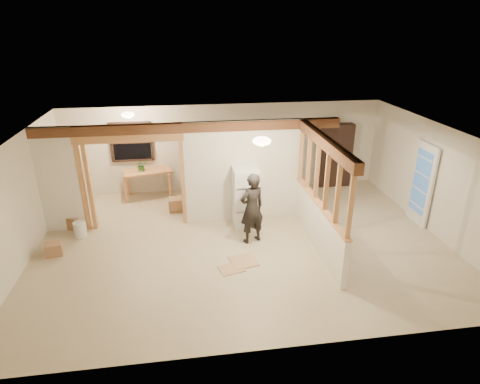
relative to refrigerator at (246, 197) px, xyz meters
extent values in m
cube|color=#C5B292|center=(-0.21, -0.85, -0.73)|extent=(9.00, 6.50, 0.01)
cube|color=white|center=(-0.21, -0.85, 1.77)|extent=(9.00, 6.50, 0.01)
cube|color=silver|center=(-0.21, 2.40, 0.52)|extent=(9.00, 0.01, 2.50)
cube|color=silver|center=(-0.21, -4.10, 0.52)|extent=(9.00, 0.01, 2.50)
cube|color=silver|center=(-4.71, -0.85, 0.52)|extent=(0.01, 6.50, 2.50)
cube|color=silver|center=(4.29, -0.85, 0.52)|extent=(0.01, 6.50, 2.50)
cube|color=white|center=(-4.26, 0.35, 0.52)|extent=(0.90, 0.12, 2.50)
cube|color=white|center=(-0.01, 0.35, 0.52)|extent=(2.80, 0.12, 2.50)
cube|color=tan|center=(-2.61, 0.35, 0.37)|extent=(2.46, 0.14, 2.20)
cube|color=brown|center=(-1.21, 0.35, 1.65)|extent=(7.00, 0.18, 0.22)
cube|color=brown|center=(1.39, -1.25, 1.65)|extent=(0.18, 3.30, 0.22)
cube|color=white|center=(1.39, -1.25, -0.23)|extent=(0.12, 3.20, 1.00)
cube|color=tan|center=(1.39, -1.25, 0.93)|extent=(0.14, 3.20, 1.32)
cube|color=black|center=(-2.81, 2.32, 0.82)|extent=(1.12, 0.10, 1.10)
cube|color=white|center=(4.21, -0.45, 0.27)|extent=(0.12, 0.86, 2.00)
ellipsoid|color=#FFEABF|center=(0.09, -1.35, 1.75)|extent=(0.36, 0.36, 0.16)
ellipsoid|color=#FFEABF|center=(-2.71, 1.45, 1.75)|extent=(0.32, 0.32, 0.14)
ellipsoid|color=#FFD88C|center=(-2.21, 0.75, 1.45)|extent=(0.07, 0.07, 0.07)
cube|color=white|center=(0.00, 0.00, 0.00)|extent=(0.60, 0.58, 1.45)
imported|color=black|center=(0.01, -0.83, 0.09)|extent=(0.70, 0.59, 1.63)
cube|color=tan|center=(-2.43, 2.03, -0.32)|extent=(1.40, 0.90, 0.81)
imported|color=#2F7936|center=(-2.57, 1.99, 0.24)|extent=(0.33, 0.30, 0.32)
cylinder|color=#9C0A16|center=(-4.41, 0.72, -0.39)|extent=(0.68, 0.68, 0.68)
cube|color=black|center=(3.04, 2.17, 0.21)|extent=(0.94, 0.31, 1.88)
cylinder|color=white|center=(-3.87, -0.05, -0.55)|extent=(0.35, 0.35, 0.36)
cube|color=#AA7752|center=(-1.67, 1.04, -0.56)|extent=(0.43, 0.38, 0.34)
cube|color=#AA7752|center=(-4.11, 0.42, -0.57)|extent=(0.44, 0.44, 0.32)
cube|color=#AA7752|center=(-4.25, -0.80, -0.59)|extent=(0.39, 0.34, 0.28)
cube|color=tan|center=(-0.30, -1.64, -0.72)|extent=(0.63, 0.63, 0.02)
cube|color=tan|center=(-0.58, -1.88, -0.72)|extent=(0.57, 0.50, 0.02)
camera|label=1|loc=(-1.39, -8.65, 3.84)|focal=30.00mm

